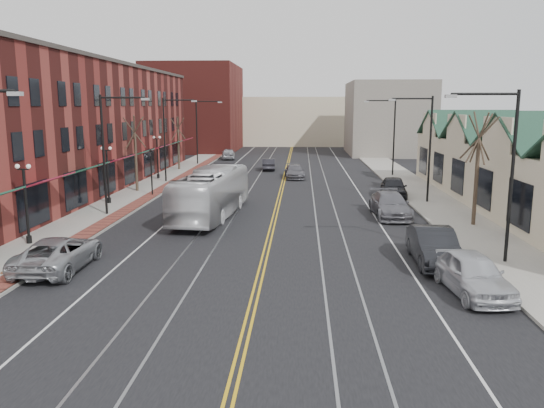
# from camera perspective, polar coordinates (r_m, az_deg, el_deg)

# --- Properties ---
(ground) EXTENTS (160.00, 160.00, 0.00)m
(ground) POSITION_cam_1_polar(r_m,az_deg,el_deg) (20.34, -2.10, -10.91)
(ground) COLOR black
(ground) RESTS_ON ground
(sidewalk_left) EXTENTS (4.00, 120.00, 0.15)m
(sidewalk_left) POSITION_cam_1_polar(r_m,az_deg,el_deg) (41.87, -16.07, 0.00)
(sidewalk_left) COLOR gray
(sidewalk_left) RESTS_ON ground
(sidewalk_right) EXTENTS (4.00, 120.00, 0.15)m
(sidewalk_right) POSITION_cam_1_polar(r_m,az_deg,el_deg) (40.83, 17.64, -0.34)
(sidewalk_right) COLOR gray
(sidewalk_right) RESTS_ON ground
(building_left) EXTENTS (10.00, 50.00, 11.00)m
(building_left) POSITION_cam_1_polar(r_m,az_deg,el_deg) (50.38, -21.36, 7.63)
(building_left) COLOR maroon
(building_left) RESTS_ON ground
(building_right) EXTENTS (8.00, 36.00, 4.60)m
(building_right) POSITION_cam_1_polar(r_m,az_deg,el_deg) (42.40, 25.69, 2.54)
(building_right) COLOR beige
(building_right) RESTS_ON ground
(backdrop_left) EXTENTS (14.00, 18.00, 14.00)m
(backdrop_left) POSITION_cam_1_polar(r_m,az_deg,el_deg) (90.61, -8.23, 10.16)
(backdrop_left) COLOR maroon
(backdrop_left) RESTS_ON ground
(backdrop_mid) EXTENTS (22.00, 14.00, 9.00)m
(backdrop_mid) POSITION_cam_1_polar(r_m,az_deg,el_deg) (103.90, 2.26, 8.91)
(backdrop_mid) COLOR beige
(backdrop_mid) RESTS_ON ground
(backdrop_right) EXTENTS (12.00, 16.00, 11.00)m
(backdrop_right) POSITION_cam_1_polar(r_m,az_deg,el_deg) (84.90, 12.32, 9.00)
(backdrop_right) COLOR slate
(backdrop_right) RESTS_ON ground
(streetlight_l_1) EXTENTS (3.33, 0.25, 8.00)m
(streetlight_l_1) POSITION_cam_1_polar(r_m,az_deg,el_deg) (37.21, -17.08, 6.37)
(streetlight_l_1) COLOR black
(streetlight_l_1) RESTS_ON sidewalk_left
(streetlight_l_2) EXTENTS (3.33, 0.25, 8.00)m
(streetlight_l_2) POSITION_cam_1_polar(r_m,az_deg,el_deg) (52.49, -11.04, 7.72)
(streetlight_l_2) COLOR black
(streetlight_l_2) RESTS_ON sidewalk_left
(streetlight_l_3) EXTENTS (3.33, 0.25, 8.00)m
(streetlight_l_3) POSITION_cam_1_polar(r_m,az_deg,el_deg) (68.11, -7.73, 8.42)
(streetlight_l_3) COLOR black
(streetlight_l_3) RESTS_ON sidewalk_left
(streetlight_r_0) EXTENTS (3.33, 0.25, 8.00)m
(streetlight_r_0) POSITION_cam_1_polar(r_m,az_deg,el_deg) (26.62, 23.62, 4.47)
(streetlight_r_0) COLOR black
(streetlight_r_0) RESTS_ON sidewalk_right
(streetlight_r_1) EXTENTS (3.33, 0.25, 8.00)m
(streetlight_r_1) POSITION_cam_1_polar(r_m,az_deg,el_deg) (41.95, 16.08, 6.84)
(streetlight_r_1) COLOR black
(streetlight_r_1) RESTS_ON sidewalk_right
(streetlight_r_2) EXTENTS (3.33, 0.25, 8.00)m
(streetlight_r_2) POSITION_cam_1_polar(r_m,az_deg,el_deg) (57.64, 12.58, 7.90)
(streetlight_r_2) COLOR black
(streetlight_r_2) RESTS_ON sidewalk_right
(lamppost_l_1) EXTENTS (0.84, 0.28, 4.27)m
(lamppost_l_1) POSITION_cam_1_polar(r_m,az_deg,el_deg) (31.00, -24.92, -0.17)
(lamppost_l_1) COLOR black
(lamppost_l_1) RESTS_ON sidewalk_left
(lamppost_l_2) EXTENTS (0.84, 0.28, 4.27)m
(lamppost_l_2) POSITION_cam_1_polar(r_m,az_deg,el_deg) (41.82, -17.25, 2.88)
(lamppost_l_2) COLOR black
(lamppost_l_2) RESTS_ON sidewalk_left
(lamppost_l_3) EXTENTS (0.84, 0.28, 4.27)m
(lamppost_l_3) POSITION_cam_1_polar(r_m,az_deg,el_deg) (55.07, -12.20, 4.85)
(lamppost_l_3) COLOR black
(lamppost_l_3) RESTS_ON sidewalk_left
(tree_left_near) EXTENTS (1.78, 1.37, 6.48)m
(tree_left_near) POSITION_cam_1_polar(r_m,az_deg,el_deg) (47.23, -14.47, 5.45)
(tree_left_near) COLOR #382B21
(tree_left_near) RESTS_ON sidewalk_left
(tree_left_far) EXTENTS (1.66, 1.28, 6.02)m
(tree_left_far) POSITION_cam_1_polar(r_m,az_deg,el_deg) (62.64, -10.04, 6.57)
(tree_left_far) COLOR #382B21
(tree_left_far) RESTS_ON sidewalk_left
(tree_right_mid) EXTENTS (1.90, 1.46, 6.93)m
(tree_right_mid) POSITION_cam_1_polar(r_m,az_deg,el_deg) (34.74, 21.20, 3.74)
(tree_right_mid) COLOR #382B21
(tree_right_mid) RESTS_ON sidewalk_right
(manhole_mid) EXTENTS (0.60, 0.60, 0.02)m
(manhole_mid) POSITION_cam_1_polar(r_m,az_deg,el_deg) (26.44, -26.57, -6.58)
(manhole_mid) COLOR #592D19
(manhole_mid) RESTS_ON sidewalk_left
(manhole_far) EXTENTS (0.60, 0.60, 0.02)m
(manhole_far) POSITION_cam_1_polar(r_m,az_deg,el_deg) (30.70, -21.98, -3.95)
(manhole_far) COLOR #592D19
(manhole_far) RESTS_ON sidewalk_left
(traffic_signal) EXTENTS (0.18, 0.15, 3.80)m
(traffic_signal) POSITION_cam_1_polar(r_m,az_deg,el_deg) (44.89, -12.86, 3.77)
(traffic_signal) COLOR black
(traffic_signal) RESTS_ON sidewalk_left
(transit_bus) EXTENTS (3.80, 11.79, 3.23)m
(transit_bus) POSITION_cam_1_polar(r_m,az_deg,el_deg) (35.88, -6.52, 1.14)
(transit_bus) COLOR silver
(transit_bus) RESTS_ON ground
(parked_suv) EXTENTS (2.65, 5.60, 1.55)m
(parked_suv) POSITION_cam_1_polar(r_m,az_deg,el_deg) (26.27, -21.97, -4.93)
(parked_suv) COLOR #9EA0A5
(parked_suv) RESTS_ON ground
(parked_car_a) EXTENTS (2.49, 5.10, 1.68)m
(parked_car_a) POSITION_cam_1_polar(r_m,az_deg,el_deg) (22.76, 20.76, -7.01)
(parked_car_a) COLOR silver
(parked_car_a) RESTS_ON ground
(parked_car_b) EXTENTS (1.96, 5.27, 1.72)m
(parked_car_b) POSITION_cam_1_polar(r_m,az_deg,el_deg) (26.33, 17.01, -4.39)
(parked_car_b) COLOR black
(parked_car_b) RESTS_ON ground
(parked_car_c) EXTENTS (2.43, 5.70, 1.64)m
(parked_car_c) POSITION_cam_1_polar(r_m,az_deg,el_deg) (36.69, 12.59, -0.10)
(parked_car_c) COLOR slate
(parked_car_c) RESTS_ON ground
(parked_car_d) EXTENTS (2.56, 5.22, 1.71)m
(parked_car_d) POSITION_cam_1_polar(r_m,az_deg,el_deg) (44.38, 12.93, 1.75)
(parked_car_d) COLOR black
(parked_car_d) RESTS_ON ground
(distant_car_left) EXTENTS (1.72, 4.17, 1.34)m
(distant_car_left) POSITION_cam_1_polar(r_m,az_deg,el_deg) (62.06, -0.38, 4.28)
(distant_car_left) COLOR #222127
(distant_car_left) RESTS_ON ground
(distant_car_right) EXTENTS (2.33, 4.92, 1.38)m
(distant_car_right) POSITION_cam_1_polar(r_m,az_deg,el_deg) (55.10, 2.44, 3.50)
(distant_car_right) COLOR #5C5A61
(distant_car_right) RESTS_ON ground
(distant_car_far) EXTENTS (2.41, 4.79, 1.56)m
(distant_car_far) POSITION_cam_1_polar(r_m,az_deg,el_deg) (74.87, -4.71, 5.41)
(distant_car_far) COLOR #A0A2A7
(distant_car_far) RESTS_ON ground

